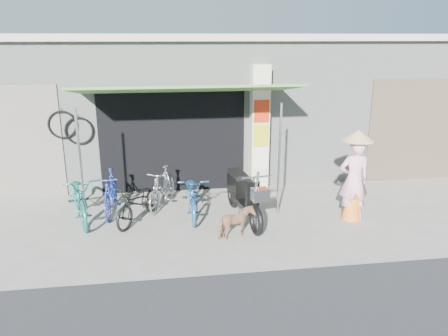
{
  "coord_description": "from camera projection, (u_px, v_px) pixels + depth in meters",
  "views": [
    {
      "loc": [
        -1.42,
        -7.53,
        3.61
      ],
      "look_at": [
        -0.2,
        1.0,
        1.0
      ],
      "focal_mm": 35.0,
      "sensor_mm": 36.0,
      "label": 1
    }
  ],
  "objects": [
    {
      "name": "nun",
      "position": [
        354.0,
        176.0,
        8.73
      ],
      "size": [
        0.64,
        0.64,
        1.87
      ],
      "rotation": [
        0.0,
        0.0,
        3.11
      ],
      "color": "pink",
      "rests_on": "ground"
    },
    {
      "name": "street_dog",
      "position": [
        236.0,
        223.0,
        8.06
      ],
      "size": [
        0.79,
        0.6,
        0.61
      ],
      "primitive_type": "imported",
      "rotation": [
        0.0,
        0.0,
        2.01
      ],
      "color": "tan",
      "rests_on": "ground"
    },
    {
      "name": "shop_pillar",
      "position": [
        259.0,
        129.0,
        10.37
      ],
      "size": [
        0.42,
        0.44,
        3.0
      ],
      "color": "beige",
      "rests_on": "ground"
    },
    {
      "name": "bike_teal",
      "position": [
        80.0,
        197.0,
        8.8
      ],
      "size": [
        1.14,
        1.98,
        0.99
      ],
      "primitive_type": "imported",
      "rotation": [
        0.0,
        0.0,
        0.28
      ],
      "color": "#156156",
      "rests_on": "ground"
    },
    {
      "name": "moped",
      "position": [
        243.0,
        195.0,
        8.83
      ],
      "size": [
        0.63,
        2.05,
        1.16
      ],
      "rotation": [
        0.0,
        0.0,
        0.14
      ],
      "color": "black",
      "rests_on": "ground"
    },
    {
      "name": "bike_silver",
      "position": [
        162.0,
        188.0,
        9.49
      ],
      "size": [
        0.94,
        1.55,
        0.9
      ],
      "primitive_type": "imported",
      "rotation": [
        0.0,
        0.0,
        -0.37
      ],
      "color": "#B6B4BA",
      "rests_on": "ground"
    },
    {
      "name": "bike_black",
      "position": [
        139.0,
        202.0,
        8.76
      ],
      "size": [
        1.23,
        1.63,
        0.82
      ],
      "primitive_type": "imported",
      "rotation": [
        0.0,
        0.0,
        -0.51
      ],
      "color": "black",
      "rests_on": "ground"
    },
    {
      "name": "neighbour_left",
      "position": [
        2.0,
        144.0,
        9.77
      ],
      "size": [
        2.6,
        0.06,
        2.6
      ],
      "primitive_type": "cube",
      "color": "#6B665B",
      "rests_on": "ground"
    },
    {
      "name": "neighbour_right",
      "position": [
        417.0,
        131.0,
        11.12
      ],
      "size": [
        2.6,
        0.06,
        2.6
      ],
      "primitive_type": "cube",
      "color": "brown",
      "rests_on": "ground"
    },
    {
      "name": "bike_blue",
      "position": [
        111.0,
        193.0,
        9.14
      ],
      "size": [
        0.5,
        1.55,
        0.92
      ],
      "primitive_type": "imported",
      "rotation": [
        0.0,
        0.0,
        -0.05
      ],
      "color": "#21389B",
      "rests_on": "ground"
    },
    {
      "name": "ground",
      "position": [
        242.0,
        232.0,
        8.37
      ],
      "size": [
        80.0,
        80.0,
        0.0
      ],
      "primitive_type": "plane",
      "color": "gray",
      "rests_on": "ground"
    },
    {
      "name": "bicycle_shop",
      "position": [
        211.0,
        100.0,
        12.66
      ],
      "size": [
        12.3,
        5.3,
        3.66
      ],
      "color": "gray",
      "rests_on": "ground"
    },
    {
      "name": "awning",
      "position": [
        186.0,
        91.0,
        9.06
      ],
      "size": [
        4.6,
        1.88,
        2.72
      ],
      "color": "#427032",
      "rests_on": "ground"
    },
    {
      "name": "bike_navy",
      "position": [
        193.0,
        195.0,
        9.04
      ],
      "size": [
        0.66,
        1.76,
        0.92
      ],
      "primitive_type": "imported",
      "rotation": [
        0.0,
        0.0,
        -0.03
      ],
      "color": "#1E508B",
      "rests_on": "ground"
    }
  ]
}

